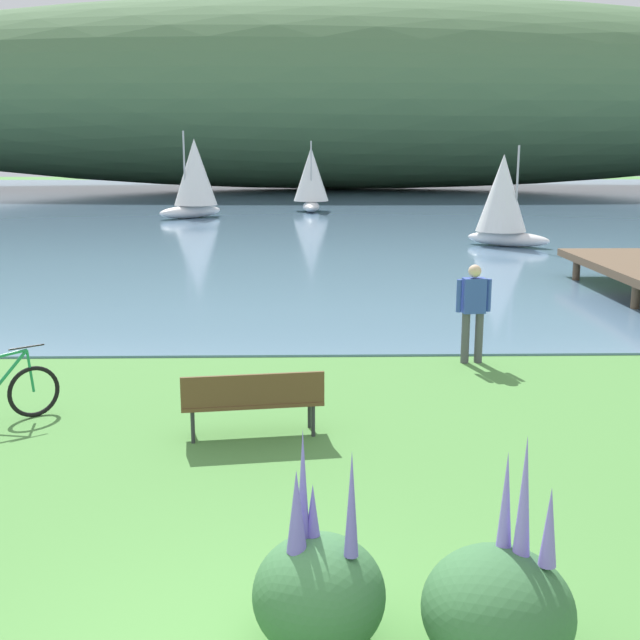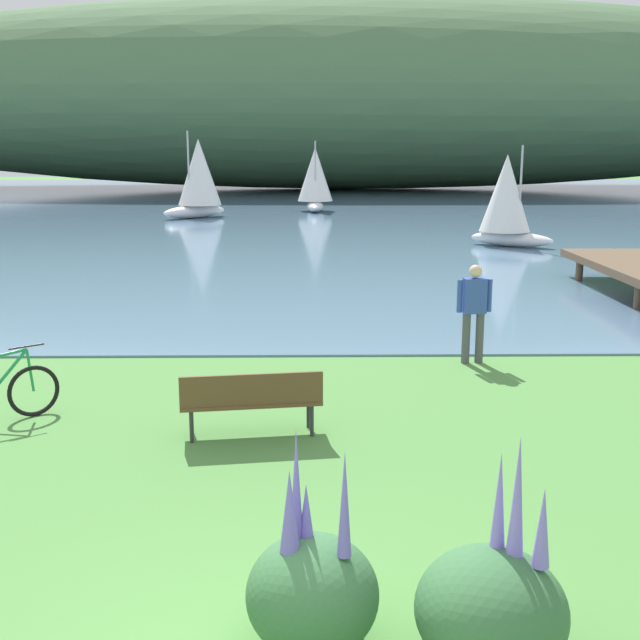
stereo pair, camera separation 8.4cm
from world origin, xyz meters
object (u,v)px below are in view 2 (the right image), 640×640
object	(u,v)px
sailboat_nearest_to_shore	(315,178)
sailboat_mid_bay	(507,199)
person_at_shoreline	(474,307)
sailboat_toward_hillside	(198,177)
park_bench_near_camera	(251,398)

from	to	relation	value
sailboat_nearest_to_shore	sailboat_mid_bay	distance (m)	18.21
person_at_shoreline	sailboat_toward_hillside	distance (m)	30.14
sailboat_mid_bay	sailboat_toward_hillside	world-z (taller)	sailboat_toward_hillside
park_bench_near_camera	sailboat_mid_bay	bearing A→B (deg)	67.78
park_bench_near_camera	sailboat_toward_hillside	bearing A→B (deg)	98.81
sailboat_nearest_to_shore	sailboat_mid_bay	bearing A→B (deg)	-67.49
person_at_shoreline	sailboat_toward_hillside	xyz separation A→B (m)	(-8.58, 28.87, 1.16)
park_bench_near_camera	sailboat_mid_bay	size ratio (longest dim) A/B	0.50
person_at_shoreline	sailboat_toward_hillside	world-z (taller)	sailboat_toward_hillside
person_at_shoreline	sailboat_nearest_to_shore	xyz separation A→B (m)	(-2.42, 33.11, 0.94)
sailboat_mid_bay	park_bench_near_camera	bearing A→B (deg)	-112.22
park_bench_near_camera	sailboat_toward_hillside	xyz separation A→B (m)	(-5.02, 32.42, 1.62)
park_bench_near_camera	person_at_shoreline	size ratio (longest dim) A/B	1.08
person_at_shoreline	sailboat_toward_hillside	bearing A→B (deg)	106.55
person_at_shoreline	sailboat_mid_bay	distance (m)	16.93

